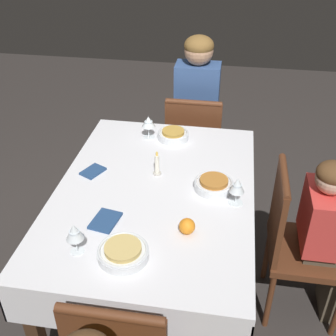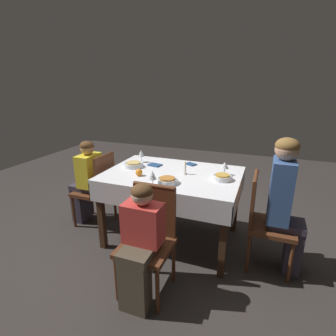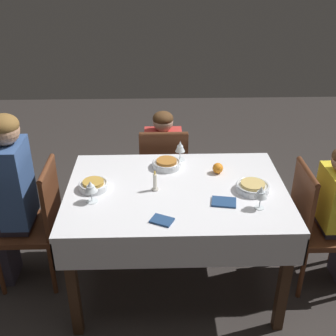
{
  "view_description": "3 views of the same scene",
  "coord_description": "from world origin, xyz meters",
  "px_view_note": "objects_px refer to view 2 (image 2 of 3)",
  "views": [
    {
      "loc": [
        1.64,
        0.34,
        2.02
      ],
      "look_at": [
        -0.01,
        0.07,
        0.91
      ],
      "focal_mm": 45.0,
      "sensor_mm": 36.0,
      "label": 1
    },
    {
      "loc": [
        -0.87,
        2.41,
        1.68
      ],
      "look_at": [
        0.03,
        0.05,
        0.85
      ],
      "focal_mm": 28.0,
      "sensor_mm": 36.0,
      "label": 2
    },
    {
      "loc": [
        -0.12,
        -2.26,
        2.15
      ],
      "look_at": [
        -0.05,
        0.01,
        0.92
      ],
      "focal_mm": 45.0,
      "sensor_mm": 36.0,
      "label": 3
    }
  ],
  "objects_px": {
    "napkin_spare_side": "(191,164)",
    "chair_north": "(149,235)",
    "bowl_east": "(134,165)",
    "dining_table": "(172,181)",
    "orange_fruit": "(139,172)",
    "person_child_red": "(140,241)",
    "bowl_west": "(223,177)",
    "chair_east": "(98,187)",
    "wine_glass_east": "(141,154)",
    "person_child_yellow": "(86,179)",
    "napkin_red_folded": "(155,165)",
    "chair_west": "(265,218)",
    "wine_glass_west": "(225,166)",
    "wine_glass_north": "(153,176)",
    "person_adult_denim": "(285,200)",
    "bowl_north": "(167,180)",
    "candle_centerpiece": "(185,169)"
  },
  "relations": [
    {
      "from": "person_adult_denim",
      "to": "person_child_red",
      "type": "bearing_deg",
      "value": 128.15
    },
    {
      "from": "napkin_red_folded",
      "to": "napkin_spare_side",
      "type": "distance_m",
      "value": 0.41
    },
    {
      "from": "chair_east",
      "to": "bowl_west",
      "type": "distance_m",
      "value": 1.49
    },
    {
      "from": "chair_north",
      "to": "person_adult_denim",
      "type": "distance_m",
      "value": 1.22
    },
    {
      "from": "chair_west",
      "to": "napkin_red_folded",
      "type": "bearing_deg",
      "value": 77.36
    },
    {
      "from": "person_adult_denim",
      "to": "napkin_spare_side",
      "type": "xyz_separation_m",
      "value": [
        0.99,
        -0.45,
        0.08
      ]
    },
    {
      "from": "orange_fruit",
      "to": "wine_glass_north",
      "type": "bearing_deg",
      "value": 140.16
    },
    {
      "from": "bowl_north",
      "to": "napkin_spare_side",
      "type": "distance_m",
      "value": 0.64
    },
    {
      "from": "chair_north",
      "to": "bowl_east",
      "type": "height_order",
      "value": "chair_north"
    },
    {
      "from": "chair_east",
      "to": "person_child_red",
      "type": "distance_m",
      "value": 1.34
    },
    {
      "from": "chair_west",
      "to": "wine_glass_north",
      "type": "bearing_deg",
      "value": 106.89
    },
    {
      "from": "bowl_west",
      "to": "orange_fruit",
      "type": "distance_m",
      "value": 0.83
    },
    {
      "from": "chair_east",
      "to": "person_child_red",
      "type": "height_order",
      "value": "person_child_red"
    },
    {
      "from": "bowl_east",
      "to": "napkin_red_folded",
      "type": "bearing_deg",
      "value": -145.86
    },
    {
      "from": "dining_table",
      "to": "wine_glass_west",
      "type": "bearing_deg",
      "value": -165.48
    },
    {
      "from": "chair_north",
      "to": "dining_table",
      "type": "bearing_deg",
      "value": 95.26
    },
    {
      "from": "wine_glass_west",
      "to": "person_child_red",
      "type": "bearing_deg",
      "value": 66.74
    },
    {
      "from": "person_child_yellow",
      "to": "bowl_north",
      "type": "distance_m",
      "value": 1.21
    },
    {
      "from": "chair_west",
      "to": "napkin_spare_side",
      "type": "distance_m",
      "value": 1.0
    },
    {
      "from": "bowl_north",
      "to": "bowl_east",
      "type": "bearing_deg",
      "value": -31.76
    },
    {
      "from": "person_child_yellow",
      "to": "napkin_spare_side",
      "type": "relative_size",
      "value": 7.12
    },
    {
      "from": "dining_table",
      "to": "person_adult_denim",
      "type": "height_order",
      "value": "person_adult_denim"
    },
    {
      "from": "napkin_red_folded",
      "to": "bowl_north",
      "type": "bearing_deg",
      "value": 125.61
    },
    {
      "from": "bowl_north",
      "to": "wine_glass_north",
      "type": "xyz_separation_m",
      "value": [
        0.1,
        0.11,
        0.07
      ]
    },
    {
      "from": "chair_west",
      "to": "chair_north",
      "type": "bearing_deg",
      "value": 126.04
    },
    {
      "from": "chair_north",
      "to": "bowl_north",
      "type": "relative_size",
      "value": 4.62
    },
    {
      "from": "bowl_west",
      "to": "wine_glass_west",
      "type": "distance_m",
      "value": 0.16
    },
    {
      "from": "chair_west",
      "to": "person_adult_denim",
      "type": "distance_m",
      "value": 0.26
    },
    {
      "from": "dining_table",
      "to": "chair_west",
      "type": "bearing_deg",
      "value": 173.92
    },
    {
      "from": "person_adult_denim",
      "to": "wine_glass_west",
      "type": "bearing_deg",
      "value": 67.98
    },
    {
      "from": "person_child_red",
      "to": "bowl_west",
      "type": "relative_size",
      "value": 5.33
    },
    {
      "from": "chair_east",
      "to": "person_adult_denim",
      "type": "relative_size",
      "value": 0.72
    },
    {
      "from": "dining_table",
      "to": "orange_fruit",
      "type": "bearing_deg",
      "value": 34.48
    },
    {
      "from": "person_child_red",
      "to": "wine_glass_east",
      "type": "distance_m",
      "value": 1.3
    },
    {
      "from": "chair_east",
      "to": "person_child_yellow",
      "type": "relative_size",
      "value": 0.86
    },
    {
      "from": "napkin_spare_side",
      "to": "chair_north",
      "type": "bearing_deg",
      "value": 88.44
    },
    {
      "from": "chair_west",
      "to": "bowl_west",
      "type": "height_order",
      "value": "chair_west"
    },
    {
      "from": "candle_centerpiece",
      "to": "wine_glass_west",
      "type": "bearing_deg",
      "value": -162.29
    },
    {
      "from": "person_adult_denim",
      "to": "candle_centerpiece",
      "type": "relative_size",
      "value": 9.06
    },
    {
      "from": "bowl_east",
      "to": "chair_north",
      "type": "bearing_deg",
      "value": 124.89
    },
    {
      "from": "dining_table",
      "to": "person_adult_denim",
      "type": "distance_m",
      "value": 1.09
    },
    {
      "from": "chair_north",
      "to": "bowl_west",
      "type": "relative_size",
      "value": 4.9
    },
    {
      "from": "wine_glass_north",
      "to": "wine_glass_west",
      "type": "bearing_deg",
      "value": -136.29
    },
    {
      "from": "chair_north",
      "to": "bowl_north",
      "type": "distance_m",
      "value": 0.55
    },
    {
      "from": "person_adult_denim",
      "to": "orange_fruit",
      "type": "xyz_separation_m",
      "value": [
        1.37,
        0.1,
        0.11
      ]
    },
    {
      "from": "wine_glass_east",
      "to": "chair_east",
      "type": "bearing_deg",
      "value": 27.64
    },
    {
      "from": "chair_east",
      "to": "chair_north",
      "type": "xyz_separation_m",
      "value": [
        -1.01,
        0.72,
        0.0
      ]
    },
    {
      "from": "orange_fruit",
      "to": "napkin_spare_side",
      "type": "distance_m",
      "value": 0.67
    },
    {
      "from": "wine_glass_west",
      "to": "chair_east",
      "type": "bearing_deg",
      "value": 5.68
    },
    {
      "from": "person_adult_denim",
      "to": "bowl_north",
      "type": "height_order",
      "value": "person_adult_denim"
    }
  ]
}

